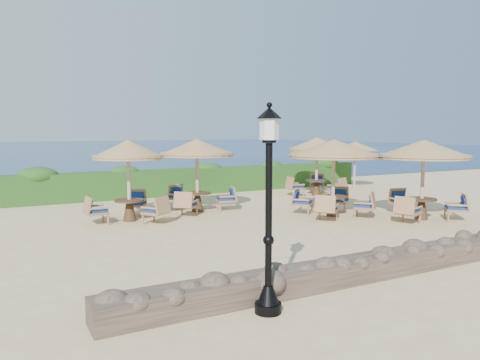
# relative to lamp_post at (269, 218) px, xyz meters

# --- Properties ---
(ground) EXTENTS (120.00, 120.00, 0.00)m
(ground) POSITION_rel_lamp_post_xyz_m (4.80, 6.80, -1.55)
(ground) COLOR #D6BB87
(ground) RESTS_ON ground
(sea) EXTENTS (160.00, 160.00, 0.00)m
(sea) POSITION_rel_lamp_post_xyz_m (4.80, 76.80, -1.55)
(sea) COLOR navy
(sea) RESTS_ON ground
(hedge) EXTENTS (18.00, 0.90, 1.20)m
(hedge) POSITION_rel_lamp_post_xyz_m (4.80, 14.00, -0.95)
(hedge) COLOR #1C4315
(hedge) RESTS_ON ground
(stone_wall) EXTENTS (15.00, 0.65, 0.44)m
(stone_wall) POSITION_rel_lamp_post_xyz_m (4.80, 0.60, -1.33)
(stone_wall) COLOR brown
(stone_wall) RESTS_ON ground
(lamp_post) EXTENTS (0.44, 0.44, 3.31)m
(lamp_post) POSITION_rel_lamp_post_xyz_m (0.00, 0.00, 0.00)
(lamp_post) COLOR black
(lamp_post) RESTS_ON ground
(extra_parasol) EXTENTS (2.30, 2.30, 2.41)m
(extra_parasol) POSITION_rel_lamp_post_xyz_m (12.60, 12.00, 0.62)
(extra_parasol) COLOR tan
(extra_parasol) RESTS_ON ground
(cafe_set_0) EXTENTS (3.11, 3.11, 2.65)m
(cafe_set_0) POSITION_rel_lamp_post_xyz_m (6.52, 6.32, 0.34)
(cafe_set_0) COLOR tan
(cafe_set_0) RESTS_ON ground
(cafe_set_1) EXTENTS (2.95, 2.95, 2.65)m
(cafe_set_1) POSITION_rel_lamp_post_xyz_m (8.75, 4.46, 0.39)
(cafe_set_1) COLOR tan
(cafe_set_1) RESTS_ON ground
(cafe_set_2) EXTENTS (2.56, 2.77, 2.65)m
(cafe_set_2) POSITION_rel_lamp_post_xyz_m (0.09, 8.78, 0.21)
(cafe_set_2) COLOR tan
(cafe_set_2) RESTS_ON ground
(cafe_set_3) EXTENTS (2.79, 2.79, 2.65)m
(cafe_set_3) POSITION_rel_lamp_post_xyz_m (2.76, 9.39, 0.33)
(cafe_set_3) COLOR tan
(cafe_set_3) RESTS_ON ground
(cafe_set_4) EXTENTS (2.75, 2.75, 2.65)m
(cafe_set_4) POSITION_rel_lamp_post_xyz_m (9.27, 10.83, 0.32)
(cafe_set_4) COLOR tan
(cafe_set_4) RESTS_ON ground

